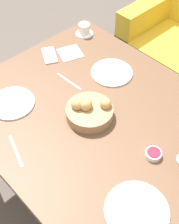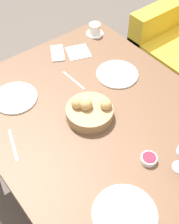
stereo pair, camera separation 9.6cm
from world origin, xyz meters
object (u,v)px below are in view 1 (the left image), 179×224
Objects in this scene: plate_near_left at (12,103)px; fork_silver at (69,81)px; napkin at (70,53)px; plate_near_right at (137,211)px; plate_far_center at (112,73)px; knife_silver at (16,151)px; coffee_cup at (84,30)px; cell_phone at (50,55)px; jam_bowl_berry at (153,154)px; bread_basket at (89,111)px.

fork_silver is at bearing 76.90° from plate_near_left.
plate_near_right is at bearing -26.48° from napkin.
fork_silver is (-0.11, -0.22, -0.00)m from plate_far_center.
napkin is (-0.36, 0.64, 0.00)m from knife_silver.
knife_silver is at bearing -61.62° from coffee_cup.
napkin is 0.12m from cell_phone.
fork_silver is 1.11× the size of cell_phone.
jam_bowl_berry is at bearing -14.72° from napkin.
coffee_cup is at bearing 118.38° from knife_silver.
plate_far_center reaches higher than fork_silver.
cell_phone is (-0.25, 0.06, 0.00)m from fork_silver.
jam_bowl_berry reaches higher than plate_far_center.
cell_phone is (-0.43, 0.53, 0.00)m from knife_silver.
cell_phone reaches higher than napkin.
bread_basket reaches higher than plate_far_center.
plate_far_center is 0.39m from cell_phone.
plate_far_center reaches higher than napkin.
bread_basket is 1.01× the size of plate_near_left.
fork_silver is (-0.62, 0.04, -0.01)m from jam_bowl_berry.
napkin is at bearing 137.36° from fork_silver.
cell_phone is at bearing -121.90° from napkin.
bread_basket reaches higher than cell_phone.
fork_silver is at bearing 176.05° from jam_bowl_berry.
napkin is at bearing 149.68° from bread_basket.
cell_phone is (0.02, -0.30, -0.03)m from coffee_cup.
knife_silver is (-0.07, -0.38, -0.03)m from bread_basket.
plate_near_right is at bearing 17.87° from knife_silver.
plate_far_center reaches higher than cell_phone.
napkin reaches higher than fork_silver.
plate_near_right reaches higher than napkin.
plate_near_right is 0.81m from plate_far_center.
napkin is 0.99× the size of cell_phone.
plate_near_left is 2.08× the size of coffee_cup.
jam_bowl_berry is 0.40× the size of fork_silver.
jam_bowl_berry is 0.87m from cell_phone.
napkin reaches higher than knife_silver.
coffee_cup reaches higher than jam_bowl_berry.
plate_near_left is at bearing -109.12° from plate_far_center.
plate_near_left is 0.81m from plate_near_right.
plate_near_left is 1.38× the size of cell_phone.
bread_basket reaches higher than coffee_cup.
plate_near_left reaches higher than cell_phone.
bread_basket is 3.16× the size of jam_bowl_berry.
plate_near_right is 1.42× the size of knife_silver.
coffee_cup is at bearing 147.02° from plate_near_right.
plate_near_right is 0.59m from knife_silver.
coffee_cup is 0.60× the size of fork_silver.
plate_near_left is 0.75m from jam_bowl_berry.
bread_basket is at bearing -19.01° from fork_silver.
plate_far_center is 0.69m from knife_silver.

